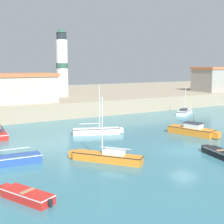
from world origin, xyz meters
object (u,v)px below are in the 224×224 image
object	(u,v)px
sailboat_orange_7	(107,157)
lighthouse	(62,64)
harbor_shed_mid_row	(213,79)
harbor_shed_far_end	(25,88)
dinghy_black_5	(220,153)
sailboat_blue_2	(3,161)
sailboat_white_4	(185,112)
dinghy_red_8	(26,195)
sailboat_white_3	(97,131)
motorboat_orange_1	(193,130)

from	to	relation	value
sailboat_orange_7	lighthouse	distance (m)	32.52
harbor_shed_mid_row	harbor_shed_far_end	world-z (taller)	harbor_shed_mid_row
sailboat_orange_7	harbor_shed_mid_row	world-z (taller)	harbor_shed_mid_row
dinghy_black_5	harbor_shed_far_end	xyz separation A→B (m)	(-9.46, 29.01, 4.26)
sailboat_blue_2	sailboat_orange_7	distance (m)	8.32
sailboat_white_4	dinghy_red_8	world-z (taller)	sailboat_white_4
sailboat_white_3	sailboat_orange_7	world-z (taller)	sailboat_white_3
sailboat_white_4	dinghy_black_5	xyz separation A→B (m)	(-13.88, -19.56, -0.10)
sailboat_blue_2	sailboat_white_3	world-z (taller)	sailboat_white_3
lighthouse	harbor_shed_far_end	xyz separation A→B (m)	(-8.00, -5.24, -3.56)
harbor_shed_mid_row	lighthouse	bearing A→B (deg)	171.15
lighthouse	dinghy_black_5	bearing A→B (deg)	-87.55
motorboat_orange_1	dinghy_black_5	bearing A→B (deg)	-118.38
sailboat_white_3	dinghy_red_8	world-z (taller)	sailboat_white_3
harbor_shed_far_end	dinghy_black_5	bearing A→B (deg)	-71.93
lighthouse	sailboat_blue_2	bearing A→B (deg)	-119.54
motorboat_orange_1	harbor_shed_mid_row	distance (m)	34.41
sailboat_blue_2	harbor_shed_far_end	size ratio (longest dim) A/B	0.72
dinghy_red_8	lighthouse	size ratio (longest dim) A/B	0.33
harbor_shed_mid_row	harbor_shed_far_end	xyz separation A→B (m)	(-40.00, -0.26, -0.41)
lighthouse	harbor_shed_far_end	size ratio (longest dim) A/B	1.33
sailboat_white_3	sailboat_orange_7	bearing A→B (deg)	-112.58
harbor_shed_far_end	sailboat_white_4	bearing A→B (deg)	-22.04
sailboat_white_4	lighthouse	world-z (taller)	lighthouse
sailboat_blue_2	sailboat_white_4	world-z (taller)	sailboat_blue_2
motorboat_orange_1	sailboat_white_3	bearing A→B (deg)	148.94
motorboat_orange_1	sailboat_white_3	size ratio (longest dim) A/B	1.05
motorboat_orange_1	harbor_shed_far_end	world-z (taller)	harbor_shed_far_end
sailboat_orange_7	harbor_shed_far_end	world-z (taller)	harbor_shed_far_end
sailboat_orange_7	dinghy_red_8	size ratio (longest dim) A/B	1.38
harbor_shed_far_end	sailboat_blue_2	bearing A→B (deg)	-108.73
sailboat_white_3	harbor_shed_mid_row	world-z (taller)	harbor_shed_mid_row
dinghy_black_5	harbor_shed_far_end	distance (m)	30.81
sailboat_orange_7	dinghy_black_5	bearing A→B (deg)	-21.37
sailboat_blue_2	lighthouse	distance (m)	32.38
harbor_shed_mid_row	dinghy_black_5	bearing A→B (deg)	-136.22
motorboat_orange_1	harbor_shed_far_end	size ratio (longest dim) A/B	0.69
sailboat_blue_2	dinghy_red_8	world-z (taller)	sailboat_blue_2
dinghy_red_8	motorboat_orange_1	bearing A→B (deg)	21.10
lighthouse	harbor_shed_far_end	bearing A→B (deg)	-146.78
motorboat_orange_1	sailboat_white_4	bearing A→B (deg)	50.68
sailboat_blue_2	sailboat_white_4	distance (m)	33.34
motorboat_orange_1	lighthouse	size ratio (longest dim) A/B	0.52
harbor_shed_mid_row	harbor_shed_far_end	size ratio (longest dim) A/B	0.79
sailboat_orange_7	lighthouse	size ratio (longest dim) A/B	0.46
lighthouse	sailboat_white_4	bearing A→B (deg)	-43.75
sailboat_white_4	dinghy_black_5	bearing A→B (deg)	-125.37
dinghy_black_5	dinghy_red_8	size ratio (longest dim) A/B	1.09
dinghy_red_8	harbor_shed_far_end	bearing A→B (deg)	75.70
sailboat_white_4	harbor_shed_mid_row	size ratio (longest dim) A/B	0.73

